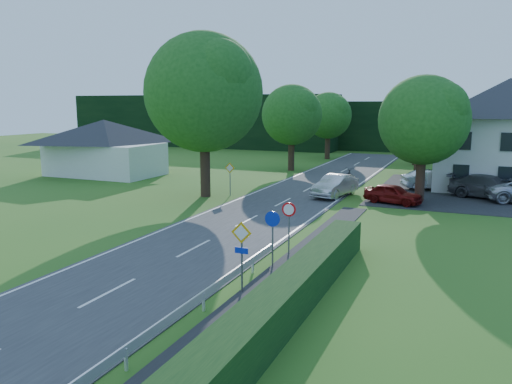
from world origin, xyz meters
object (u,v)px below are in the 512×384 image
at_px(streetlight, 419,135).
at_px(moving_car, 335,186).
at_px(parked_car_grey, 490,187).
at_px(parked_car_red, 393,194).
at_px(motorcycle, 350,173).
at_px(parasol, 461,178).
at_px(parked_car_silver_a, 433,180).

distance_m(streetlight, moving_car, 6.93).
xyz_separation_m(moving_car, parked_car_grey, (10.28, 3.52, 0.04)).
relative_size(streetlight, moving_car, 1.70).
bearing_deg(parked_car_grey, parked_car_red, 144.09).
xyz_separation_m(streetlight, motorcycle, (-6.26, 6.25, -3.88)).
bearing_deg(parked_car_grey, parasol, 48.51).
relative_size(parked_car_silver_a, parasol, 2.23).
relative_size(parked_car_grey, parasol, 2.70).
height_order(motorcycle, parasol, parasol).
distance_m(moving_car, parasol, 10.69).
distance_m(motorcycle, parasol, 9.45).
xyz_separation_m(parked_car_grey, parasol, (-1.96, 3.19, 0.12)).
distance_m(motorcycle, parked_car_grey, 12.33).
height_order(parked_car_red, parked_car_silver_a, parked_car_silver_a).
bearing_deg(parked_car_red, streetlight, -2.40).
xyz_separation_m(motorcycle, parked_car_red, (5.14, -9.75, 0.11)).
distance_m(parked_car_red, parked_car_grey, 7.58).
height_order(streetlight, moving_car, streetlight).
bearing_deg(moving_car, parked_car_red, -2.17).
bearing_deg(parked_car_grey, moving_car, 125.87).
bearing_deg(parked_car_red, parked_car_grey, -37.49).
xyz_separation_m(motorcycle, parked_car_silver_a, (7.19, -2.88, 0.21)).
relative_size(moving_car, motorcycle, 2.27).
bearing_deg(parked_car_silver_a, parked_car_grey, -143.74).
distance_m(streetlight, parasol, 6.26).
distance_m(streetlight, motorcycle, 9.66).
height_order(parked_car_silver_a, parasol, parasol).
distance_m(streetlight, parked_car_grey, 6.20).
relative_size(parked_car_red, parked_car_grey, 0.69).
bearing_deg(parked_car_red, parked_car_silver_a, -1.22).
bearing_deg(parked_car_grey, parked_car_silver_a, 77.00).
height_order(moving_car, parked_car_silver_a, moving_car).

